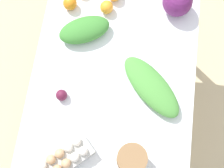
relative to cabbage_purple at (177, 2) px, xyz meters
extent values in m
plane|color=#C6B289|center=(-0.47, 0.28, -0.79)|extent=(8.00, 8.00, 0.00)
cube|color=silver|center=(-0.47, 0.28, -0.09)|extent=(1.31, 0.83, 0.03)
cylinder|color=tan|center=(0.12, -0.07, -0.45)|extent=(0.06, 0.06, 0.68)
cylinder|color=tan|center=(0.12, 0.63, -0.45)|extent=(0.06, 0.06, 0.68)
sphere|color=#601E5B|center=(0.00, 0.00, 0.00)|extent=(0.16, 0.16, 0.16)
cube|color=#B7B7B2|center=(-0.86, 0.45, -0.05)|extent=(0.27, 0.28, 0.06)
sphere|color=tan|center=(-0.88, 0.43, -0.01)|extent=(0.04, 0.04, 0.04)
sphere|color=white|center=(-0.85, 0.40, -0.01)|extent=(0.04, 0.04, 0.04)
sphere|color=white|center=(-0.82, 0.36, -0.01)|extent=(0.04, 0.04, 0.04)
sphere|color=white|center=(-0.91, 0.53, -0.01)|extent=(0.04, 0.04, 0.04)
sphere|color=tan|center=(-0.88, 0.50, -0.01)|extent=(0.04, 0.04, 0.04)
sphere|color=tan|center=(-0.84, 0.47, -0.01)|extent=(0.04, 0.04, 0.04)
sphere|color=white|center=(-0.81, 0.43, -0.01)|extent=(0.04, 0.04, 0.04)
sphere|color=white|center=(-0.78, 0.40, -0.01)|extent=(0.04, 0.04, 0.04)
cylinder|color=olive|center=(-0.83, 0.14, -0.01)|extent=(0.13, 0.13, 0.14)
ellipsoid|color=#3D8433|center=(-0.21, 0.46, -0.04)|extent=(0.24, 0.30, 0.09)
ellipsoid|color=#4C933D|center=(-0.47, 0.09, -0.04)|extent=(0.37, 0.38, 0.08)
sphere|color=#5B1933|center=(-0.57, 0.52, -0.05)|extent=(0.06, 0.06, 0.06)
sphere|color=orange|center=(-0.06, 0.36, -0.04)|extent=(0.07, 0.07, 0.07)
sphere|color=orange|center=(-0.06, 0.56, -0.04)|extent=(0.07, 0.07, 0.07)
camera|label=1|loc=(-0.92, 0.22, 1.43)|focal=50.00mm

